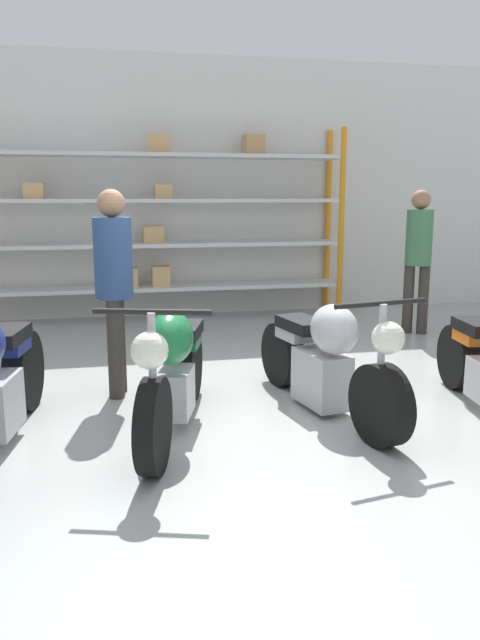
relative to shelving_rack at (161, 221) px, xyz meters
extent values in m
plane|color=#9EA3A0|center=(0.30, -4.16, -1.36)|extent=(30.00, 30.00, 0.00)
cube|color=silver|center=(0.30, 0.37, 0.44)|extent=(30.00, 0.08, 3.60)
cylinder|color=orange|center=(2.50, -0.27, -0.05)|extent=(0.08, 0.08, 2.62)
cylinder|color=orange|center=(2.50, 0.28, -0.05)|extent=(0.08, 0.08, 2.62)
cube|color=silver|center=(0.00, 0.00, -0.92)|extent=(4.99, 0.55, 0.05)
cube|color=silver|center=(0.00, 0.00, -0.32)|extent=(4.99, 0.55, 0.05)
cube|color=silver|center=(0.00, 0.00, 0.27)|extent=(4.99, 0.55, 0.05)
cube|color=silver|center=(0.00, 0.00, 0.86)|extent=(4.99, 0.55, 0.05)
cube|color=tan|center=(-0.48, -0.04, -0.76)|extent=(0.28, 0.22, 0.26)
cube|color=tan|center=(0.04, -0.01, 0.39)|extent=(0.24, 0.21, 0.19)
cube|color=tan|center=(1.30, 0.05, 1.02)|extent=(0.27, 0.30, 0.27)
cube|color=tan|center=(0.00, -0.03, 1.01)|extent=(0.32, 0.22, 0.24)
cube|color=tan|center=(-0.03, -0.04, -0.75)|extent=(0.25, 0.25, 0.27)
cube|color=tan|center=(-1.64, -0.04, 0.40)|extent=(0.25, 0.25, 0.20)
cube|color=tan|center=(-0.12, 0.03, -0.19)|extent=(0.29, 0.21, 0.22)
cylinder|color=black|center=(-1.43, -3.58, -1.04)|extent=(0.25, 0.66, 0.64)
cube|color=black|center=(-1.48, -3.93, -0.67)|extent=(0.31, 0.55, 0.10)
cube|color=navy|center=(-1.47, -3.85, -0.76)|extent=(0.25, 0.39, 0.12)
cylinder|color=black|center=(-0.50, -4.98, -1.06)|extent=(0.29, 0.62, 0.61)
cylinder|color=black|center=(-0.09, -3.59, -1.06)|extent=(0.29, 0.62, 0.61)
cube|color=#ADADB2|center=(-0.28, -4.23, -1.09)|extent=(0.33, 0.46, 0.34)
ellipsoid|color=#196B38|center=(-0.33, -4.40, -0.64)|extent=(0.45, 0.57, 0.37)
cube|color=black|center=(-0.19, -3.91, -0.70)|extent=(0.39, 0.53, 0.10)
cube|color=#196B38|center=(-0.16, -3.83, -0.79)|extent=(0.31, 0.38, 0.12)
cylinder|color=#ADADB2|center=(-0.49, -4.96, -0.71)|extent=(0.06, 0.06, 0.70)
sphere|color=silver|center=(-0.51, -5.02, -0.57)|extent=(0.23, 0.23, 0.23)
cylinder|color=black|center=(-0.49, -4.93, -0.36)|extent=(0.70, 0.24, 0.04)
cylinder|color=black|center=(1.05, -4.86, -1.08)|extent=(0.26, 0.60, 0.58)
cylinder|color=black|center=(0.78, -3.37, -1.08)|extent=(0.26, 0.60, 0.58)
cube|color=#ADADB2|center=(0.91, -4.06, -1.10)|extent=(0.37, 0.56, 0.43)
ellipsoid|color=#B7B7BF|center=(0.94, -4.23, -0.67)|extent=(0.41, 0.51, 0.39)
cube|color=black|center=(0.84, -3.73, -0.73)|extent=(0.36, 0.56, 0.10)
cube|color=#B7B7BF|center=(0.82, -3.63, -0.82)|extent=(0.29, 0.40, 0.12)
cylinder|color=#ADADB2|center=(1.05, -4.84, -0.73)|extent=(0.06, 0.06, 0.70)
sphere|color=silver|center=(1.06, -4.90, -0.59)|extent=(0.22, 0.22, 0.22)
cylinder|color=black|center=(1.04, -4.81, -0.38)|extent=(0.70, 0.17, 0.04)
cylinder|color=black|center=(2.29, -3.78, -1.08)|extent=(0.23, 0.59, 0.57)
cube|color=black|center=(2.25, -4.08, -0.74)|extent=(0.31, 0.50, 0.10)
cube|color=orange|center=(2.26, -4.02, -0.83)|extent=(0.25, 0.36, 0.12)
cylinder|color=#38332D|center=(-0.68, -3.25, -0.94)|extent=(0.13, 0.13, 0.85)
cylinder|color=#38332D|center=(-0.70, -3.43, -0.94)|extent=(0.13, 0.13, 0.85)
cylinder|color=navy|center=(-0.69, -3.34, -0.18)|extent=(0.36, 0.36, 0.67)
sphere|color=#9E7051|center=(-0.69, -3.34, 0.27)|extent=(0.23, 0.23, 0.23)
cylinder|color=#38332D|center=(2.93, -1.54, -0.93)|extent=(0.13, 0.13, 0.86)
cylinder|color=#38332D|center=(3.08, -1.64, -0.93)|extent=(0.13, 0.13, 0.86)
cylinder|color=#3F724C|center=(3.00, -1.59, -0.17)|extent=(0.44, 0.44, 0.68)
sphere|color=#9E7051|center=(3.00, -1.59, 0.29)|extent=(0.23, 0.23, 0.23)
camera|label=1|loc=(-0.73, -8.63, 0.33)|focal=35.00mm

